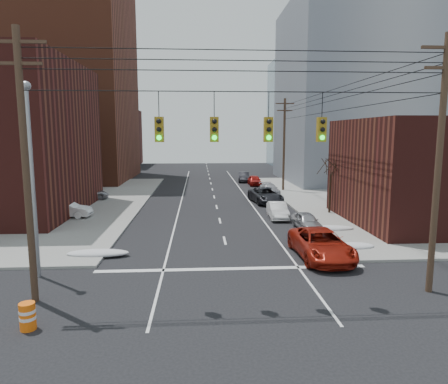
{
  "coord_description": "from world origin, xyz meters",
  "views": [
    {
      "loc": [
        -1.62,
        -13.26,
        6.96
      ],
      "look_at": [
        0.05,
        13.44,
        3.0
      ],
      "focal_mm": 32.0,
      "sensor_mm": 36.0,
      "label": 1
    }
  ],
  "objects": [
    {
      "name": "lot_car_d",
      "position": [
        -17.82,
        26.83,
        0.86
      ],
      "size": [
        4.37,
        2.32,
        1.42
      ],
      "primitive_type": "imported",
      "rotation": [
        0.0,
        0.0,
        1.73
      ],
      "color": "#ADACB1",
      "rests_on": "sidewalk_nw"
    },
    {
      "name": "bare_tree",
      "position": [
        9.59,
        20.0,
        2.32
      ],
      "size": [
        2.09,
        2.2,
        4.93
      ],
      "color": "black",
      "rests_on": "ground"
    },
    {
      "name": "utility_pole_far",
      "position": [
        8.5,
        34.0,
        5.78
      ],
      "size": [
        2.2,
        0.28,
        11.0
      ],
      "color": "#473323",
      "rests_on": "ground"
    },
    {
      "name": "utility_pole_right",
      "position": [
        8.5,
        3.0,
        5.78
      ],
      "size": [
        2.2,
        0.28,
        11.0
      ],
      "color": "#473323",
      "rests_on": "ground"
    },
    {
      "name": "building_office",
      "position": [
        22.0,
        44.0,
        12.5
      ],
      "size": [
        22.0,
        20.0,
        25.0
      ],
      "primitive_type": "cube",
      "color": "gray",
      "rests_on": "ground"
    },
    {
      "name": "parked_car_c",
      "position": [
        5.03,
        25.99,
        0.76
      ],
      "size": [
        3.23,
        5.77,
        1.52
      ],
      "primitive_type": "imported",
      "rotation": [
        0.0,
        0.0,
        0.13
      ],
      "color": "black",
      "rests_on": "ground"
    },
    {
      "name": "ground",
      "position": [
        0.0,
        0.0,
        0.0
      ],
      "size": [
        160.0,
        160.0,
        0.0
      ],
      "primitive_type": "plane",
      "color": "black",
      "rests_on": "ground"
    },
    {
      "name": "lot_car_a",
      "position": [
        -12.44,
        19.38,
        0.8
      ],
      "size": [
        4.04,
        1.64,
        1.3
      ],
      "primitive_type": "imported",
      "rotation": [
        0.0,
        0.0,
        1.5
      ],
      "color": "silver",
      "rests_on": "sidewalk_nw"
    },
    {
      "name": "snow_nw",
      "position": [
        -7.4,
        9.0,
        0.21
      ],
      "size": [
        3.5,
        1.08,
        0.42
      ],
      "primitive_type": "ellipsoid",
      "color": "silver",
      "rests_on": "ground"
    },
    {
      "name": "parked_car_e",
      "position": [
        5.79,
        39.59,
        0.67
      ],
      "size": [
        1.62,
        3.96,
        1.35
      ],
      "primitive_type": "imported",
      "rotation": [
        0.0,
        0.0,
        -0.01
      ],
      "color": "maroon",
      "rests_on": "ground"
    },
    {
      "name": "street_light",
      "position": [
        -9.5,
        6.0,
        5.54
      ],
      "size": [
        0.44,
        0.44,
        9.32
      ],
      "color": "gray",
      "rests_on": "ground"
    },
    {
      "name": "building_glass",
      "position": [
        24.0,
        70.0,
        11.0
      ],
      "size": [
        20.0,
        18.0,
        22.0
      ],
      "primitive_type": "cube",
      "color": "gray",
      "rests_on": "ground"
    },
    {
      "name": "snow_ne",
      "position": [
        7.4,
        9.5,
        0.21
      ],
      "size": [
        3.0,
        1.08,
        0.42
      ],
      "primitive_type": "ellipsoid",
      "color": "silver",
      "rests_on": "ground"
    },
    {
      "name": "construction_barrel",
      "position": [
        -7.77,
        0.54,
        0.51
      ],
      "size": [
        0.72,
        0.72,
        0.99
      ],
      "rotation": [
        0.0,
        0.0,
        -0.32
      ],
      "color": "#FF640D",
      "rests_on": "ground"
    },
    {
      "name": "traffic_signals",
      "position": [
        0.1,
        2.97,
        7.17
      ],
      "size": [
        17.0,
        0.42,
        2.02
      ],
      "color": "black",
      "rests_on": "ground"
    },
    {
      "name": "utility_pole_left",
      "position": [
        -8.5,
        3.0,
        5.78
      ],
      "size": [
        2.2,
        0.28,
        11.0
      ],
      "color": "#473323",
      "rests_on": "ground"
    },
    {
      "name": "parked_car_b",
      "position": [
        4.8,
        18.64,
        0.66
      ],
      "size": [
        1.55,
        4.04,
        1.31
      ],
      "primitive_type": "imported",
      "rotation": [
        0.0,
        0.0,
        -0.04
      ],
      "color": "silver",
      "rests_on": "ground"
    },
    {
      "name": "lot_car_c",
      "position": [
        -16.92,
        19.47,
        0.79
      ],
      "size": [
        4.51,
        2.0,
        1.29
      ],
      "primitive_type": "imported",
      "rotation": [
        0.0,
        0.0,
        1.62
      ],
      "color": "black",
      "rests_on": "sidewalk_nw"
    },
    {
      "name": "red_pickup",
      "position": [
        5.15,
        8.0,
        0.8
      ],
      "size": [
        2.75,
        5.78,
        1.59
      ],
      "primitive_type": "imported",
      "rotation": [
        0.0,
        0.0,
        0.02
      ],
      "color": "maroon",
      "rests_on": "ground"
    },
    {
      "name": "building_brick_far",
      "position": [
        -26.0,
        74.0,
        6.0
      ],
      "size": [
        22.0,
        18.0,
        12.0
      ],
      "primitive_type": "cube",
      "color": "#491A16",
      "rests_on": "ground"
    },
    {
      "name": "building_brick_tall",
      "position": [
        -24.0,
        48.0,
        15.0
      ],
      "size": [
        24.0,
        20.0,
        30.0
      ],
      "primitive_type": "cube",
      "color": "brown",
      "rests_on": "ground"
    },
    {
      "name": "parked_car_f",
      "position": [
        4.8,
        43.72,
        0.7
      ],
      "size": [
        1.9,
        4.35,
        1.39
      ],
      "primitive_type": "imported",
      "rotation": [
        0.0,
        0.0,
        -0.1
      ],
      "color": "black",
      "rests_on": "ground"
    },
    {
      "name": "snow_east_far",
      "position": [
        7.4,
        14.0,
        0.21
      ],
      "size": [
        4.0,
        1.08,
        0.42
      ],
      "primitive_type": "ellipsoid",
      "color": "silver",
      "rests_on": "ground"
    },
    {
      "name": "lot_car_b",
      "position": [
        -13.23,
        28.24,
        0.77
      ],
      "size": [
        4.86,
        3.32,
        1.23
      ],
      "primitive_type": "imported",
      "rotation": [
        0.0,
        0.0,
        1.89
      ],
      "color": "#AFAFB4",
      "rests_on": "sidewalk_nw"
    },
    {
      "name": "parked_car_a",
      "position": [
        6.18,
        14.76,
        0.61
      ],
      "size": [
        1.72,
        3.69,
        1.22
      ],
      "primitive_type": "imported",
      "rotation": [
        0.0,
        0.0,
        0.08
      ],
      "color": "#9D9DA2",
      "rests_on": "ground"
    },
    {
      "name": "parked_car_d",
      "position": [
        6.4,
        31.55,
        0.61
      ],
      "size": [
        2.11,
        4.35,
        1.22
      ],
      "primitive_type": "imported",
      "rotation": [
        0.0,
        0.0,
        0.1
      ],
      "color": "#B8B8BD",
      "rests_on": "ground"
    }
  ]
}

